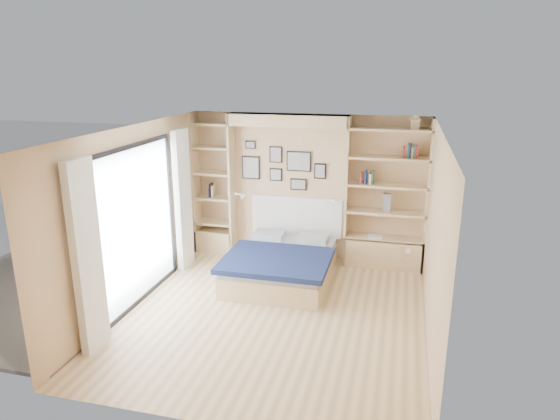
# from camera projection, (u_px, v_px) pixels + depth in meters

# --- Properties ---
(ground) EXTENTS (4.50, 4.50, 0.00)m
(ground) POSITION_uv_depth(u_px,v_px,m) (274.00, 314.00, 6.81)
(ground) COLOR #E0B885
(ground) RESTS_ON ground
(room_shell) EXTENTS (4.50, 4.50, 4.50)m
(room_shell) POSITION_uv_depth(u_px,v_px,m) (275.00, 207.00, 8.01)
(room_shell) COLOR tan
(room_shell) RESTS_ON ground
(bed) EXTENTS (1.59, 2.07, 1.07)m
(bed) POSITION_uv_depth(u_px,v_px,m) (282.00, 264.00, 7.85)
(bed) COLOR #CCB282
(bed) RESTS_ON ground
(photo_gallery) EXTENTS (1.48, 0.02, 0.82)m
(photo_gallery) POSITION_uv_depth(u_px,v_px,m) (281.00, 166.00, 8.53)
(photo_gallery) COLOR black
(photo_gallery) RESTS_ON ground
(reading_lamps) EXTENTS (1.92, 0.12, 0.15)m
(reading_lamps) POSITION_uv_depth(u_px,v_px,m) (287.00, 198.00, 8.43)
(reading_lamps) COLOR silver
(reading_lamps) RESTS_ON ground
(shelf_decor) EXTENTS (3.52, 0.23, 2.03)m
(shelf_decor) POSITION_uv_depth(u_px,v_px,m) (373.00, 167.00, 8.00)
(shelf_decor) COLOR #A72A38
(shelf_decor) RESTS_ON ground
(deck) EXTENTS (3.20, 4.00, 0.05)m
(deck) POSITION_uv_depth(u_px,v_px,m) (48.00, 287.00, 7.65)
(deck) COLOR brown
(deck) RESTS_ON ground
(deck_chair) EXTENTS (0.47, 0.71, 0.67)m
(deck_chair) POSITION_uv_depth(u_px,v_px,m) (110.00, 251.00, 8.23)
(deck_chair) COLOR tan
(deck_chair) RESTS_ON ground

